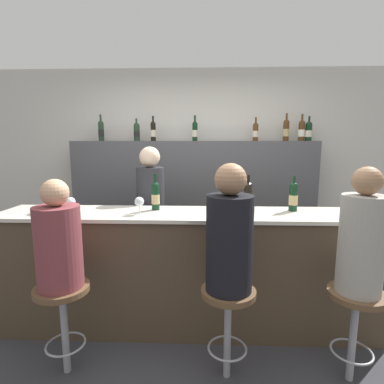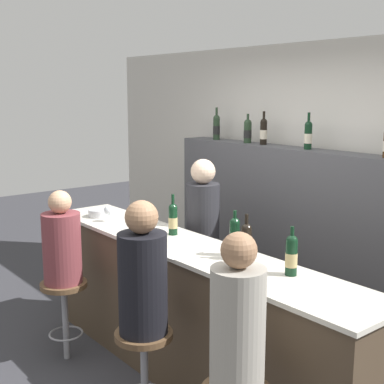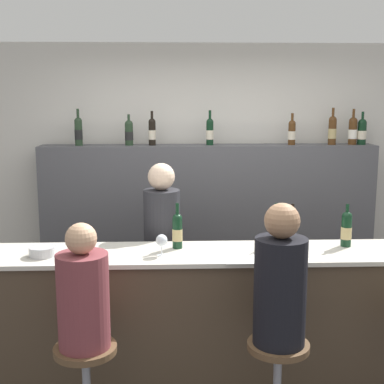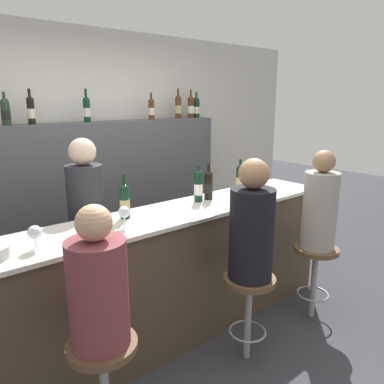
{
  "view_description": "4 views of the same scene",
  "coord_description": "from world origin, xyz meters",
  "px_view_note": "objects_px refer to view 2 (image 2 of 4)",
  "views": [
    {
      "loc": [
        0.12,
        -2.24,
        1.63
      ],
      "look_at": [
        0.02,
        0.33,
        1.22
      ],
      "focal_mm": 28.0,
      "sensor_mm": 36.0,
      "label": 1
    },
    {
      "loc": [
        2.96,
        -2.08,
        2.17
      ],
      "look_at": [
        -0.06,
        0.35,
        1.43
      ],
      "focal_mm": 50.0,
      "sensor_mm": 36.0,
      "label": 2
    },
    {
      "loc": [
        -0.34,
        -3.3,
        2.12
      ],
      "look_at": [
        -0.2,
        0.23,
        1.48
      ],
      "focal_mm": 50.0,
      "sensor_mm": 36.0,
      "label": 3
    },
    {
      "loc": [
        -1.59,
        -1.94,
        1.89
      ],
      "look_at": [
        0.17,
        0.17,
        1.21
      ],
      "focal_mm": 35.0,
      "sensor_mm": 36.0,
      "label": 4
    }
  ],
  "objects_px": {
    "wine_bottle_counter_3": "(291,255)",
    "guest_seated_right": "(238,322)",
    "wine_bottle_counter_0": "(173,219)",
    "wine_bottle_backbar_0": "(216,127)",
    "wine_glass_1": "(146,223)",
    "wine_glass_0": "(109,211)",
    "metal_bowl": "(98,213)",
    "wine_bottle_backbar_3": "(308,135)",
    "bar_stool_middle": "(144,353)",
    "bar_stool_left": "(64,299)",
    "wine_bottle_counter_2": "(246,241)",
    "guest_seated_middle": "(143,275)",
    "wine_bottle_backbar_1": "(248,131)",
    "wine_bottle_backbar_2": "(264,131)",
    "guest_seated_left": "(62,244)",
    "wine_bottle_counter_1": "(234,236)",
    "bartender": "(203,257)"
  },
  "relations": [
    {
      "from": "wine_glass_1",
      "to": "bar_stool_left",
      "type": "relative_size",
      "value": 0.22
    },
    {
      "from": "wine_bottle_counter_1",
      "to": "wine_bottle_backbar_2",
      "type": "relative_size",
      "value": 1.02
    },
    {
      "from": "wine_bottle_backbar_3",
      "to": "wine_glass_1",
      "type": "distance_m",
      "value": 1.59
    },
    {
      "from": "wine_bottle_backbar_3",
      "to": "bar_stool_left",
      "type": "height_order",
      "value": "wine_bottle_backbar_3"
    },
    {
      "from": "wine_bottle_backbar_1",
      "to": "wine_bottle_backbar_2",
      "type": "xyz_separation_m",
      "value": [
        0.21,
        0.0,
        0.01
      ]
    },
    {
      "from": "wine_bottle_backbar_1",
      "to": "wine_glass_0",
      "type": "bearing_deg",
      "value": -100.81
    },
    {
      "from": "guest_seated_right",
      "to": "guest_seated_middle",
      "type": "bearing_deg",
      "value": -180.0
    },
    {
      "from": "wine_glass_0",
      "to": "guest_seated_middle",
      "type": "height_order",
      "value": "guest_seated_middle"
    },
    {
      "from": "bar_stool_left",
      "to": "wine_bottle_backbar_0",
      "type": "bearing_deg",
      "value": 99.49
    },
    {
      "from": "wine_bottle_backbar_3",
      "to": "wine_bottle_counter_0",
      "type": "bearing_deg",
      "value": -104.41
    },
    {
      "from": "wine_glass_0",
      "to": "guest_seated_left",
      "type": "xyz_separation_m",
      "value": [
        0.13,
        -0.51,
        -0.17
      ]
    },
    {
      "from": "guest_seated_left",
      "to": "bar_stool_middle",
      "type": "height_order",
      "value": "guest_seated_left"
    },
    {
      "from": "wine_bottle_counter_0",
      "to": "wine_bottle_backbar_3",
      "type": "xyz_separation_m",
      "value": [
        0.31,
        1.22,
        0.61
      ]
    },
    {
      "from": "wine_bottle_backbar_1",
      "to": "metal_bowl",
      "type": "relative_size",
      "value": 1.55
    },
    {
      "from": "wine_bottle_backbar_1",
      "to": "bar_stool_left",
      "type": "relative_size",
      "value": 0.43
    },
    {
      "from": "wine_bottle_counter_2",
      "to": "metal_bowl",
      "type": "bearing_deg",
      "value": -174.77
    },
    {
      "from": "wine_bottle_backbar_3",
      "to": "wine_glass_1",
      "type": "bearing_deg",
      "value": -106.77
    },
    {
      "from": "bar_stool_middle",
      "to": "metal_bowl",
      "type": "bearing_deg",
      "value": 160.72
    },
    {
      "from": "wine_bottle_backbar_1",
      "to": "wine_bottle_backbar_3",
      "type": "relative_size",
      "value": 0.89
    },
    {
      "from": "wine_bottle_backbar_1",
      "to": "guest_seated_right",
      "type": "height_order",
      "value": "wine_bottle_backbar_1"
    },
    {
      "from": "bartender",
      "to": "wine_bottle_counter_1",
      "type": "bearing_deg",
      "value": -26.31
    },
    {
      "from": "wine_bottle_backbar_0",
      "to": "metal_bowl",
      "type": "distance_m",
      "value": 1.55
    },
    {
      "from": "metal_bowl",
      "to": "guest_seated_left",
      "type": "distance_m",
      "value": 0.64
    },
    {
      "from": "wine_bottle_counter_3",
      "to": "wine_glass_0",
      "type": "distance_m",
      "value": 1.9
    },
    {
      "from": "wine_bottle_backbar_1",
      "to": "metal_bowl",
      "type": "bearing_deg",
      "value": -109.51
    },
    {
      "from": "wine_bottle_counter_3",
      "to": "wine_bottle_counter_2",
      "type": "bearing_deg",
      "value": 180.0
    },
    {
      "from": "wine_bottle_backbar_0",
      "to": "guest_seated_right",
      "type": "height_order",
      "value": "wine_bottle_backbar_0"
    },
    {
      "from": "wine_bottle_backbar_0",
      "to": "wine_glass_0",
      "type": "xyz_separation_m",
      "value": [
        0.19,
        -1.4,
        -0.65
      ]
    },
    {
      "from": "wine_bottle_backbar_0",
      "to": "bar_stool_middle",
      "type": "bearing_deg",
      "value": -52.3
    },
    {
      "from": "wine_bottle_counter_3",
      "to": "guest_seated_left",
      "type": "distance_m",
      "value": 1.9
    },
    {
      "from": "guest_seated_middle",
      "to": "bar_stool_middle",
      "type": "bearing_deg",
      "value": 90.0
    },
    {
      "from": "wine_bottle_backbar_0",
      "to": "metal_bowl",
      "type": "xyz_separation_m",
      "value": [
        -0.03,
        -1.38,
        -0.72
      ]
    },
    {
      "from": "metal_bowl",
      "to": "wine_bottle_counter_2",
      "type": "bearing_deg",
      "value": 5.23
    },
    {
      "from": "bar_stool_middle",
      "to": "wine_bottle_backbar_0",
      "type": "bearing_deg",
      "value": 127.7
    },
    {
      "from": "wine_bottle_counter_1",
      "to": "wine_bottle_backbar_0",
      "type": "relative_size",
      "value": 0.96
    },
    {
      "from": "wine_glass_1",
      "to": "metal_bowl",
      "type": "bearing_deg",
      "value": 178.56
    },
    {
      "from": "wine_bottle_counter_0",
      "to": "metal_bowl",
      "type": "bearing_deg",
      "value": -170.16
    },
    {
      "from": "bar_stool_middle",
      "to": "guest_seated_middle",
      "type": "relative_size",
      "value": 0.77
    },
    {
      "from": "wine_bottle_backbar_2",
      "to": "guest_seated_middle",
      "type": "relative_size",
      "value": 0.36
    },
    {
      "from": "wine_bottle_counter_2",
      "to": "wine_glass_0",
      "type": "distance_m",
      "value": 1.51
    },
    {
      "from": "wine_glass_0",
      "to": "guest_seated_middle",
      "type": "distance_m",
      "value": 1.39
    },
    {
      "from": "metal_bowl",
      "to": "bar_stool_middle",
      "type": "relative_size",
      "value": 0.27
    },
    {
      "from": "wine_bottle_counter_3",
      "to": "bar_stool_left",
      "type": "height_order",
      "value": "wine_bottle_counter_3"
    },
    {
      "from": "wine_bottle_counter_0",
      "to": "wine_bottle_backbar_0",
      "type": "height_order",
      "value": "wine_bottle_backbar_0"
    },
    {
      "from": "wine_bottle_counter_0",
      "to": "wine_bottle_counter_1",
      "type": "relative_size",
      "value": 1.02
    },
    {
      "from": "wine_bottle_backbar_2",
      "to": "guest_seated_left",
      "type": "xyz_separation_m",
      "value": [
        -0.35,
        -1.91,
        -0.82
      ]
    },
    {
      "from": "wine_bottle_counter_3",
      "to": "metal_bowl",
      "type": "bearing_deg",
      "value": -175.73
    },
    {
      "from": "wine_bottle_counter_3",
      "to": "wine_glass_1",
      "type": "bearing_deg",
      "value": -172.29
    },
    {
      "from": "wine_bottle_counter_3",
      "to": "guest_seated_right",
      "type": "bearing_deg",
      "value": -70.16
    },
    {
      "from": "wine_bottle_backbar_0",
      "to": "guest_seated_middle",
      "type": "xyz_separation_m",
      "value": [
        1.47,
        -1.91,
        -0.77
      ]
    }
  ]
}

